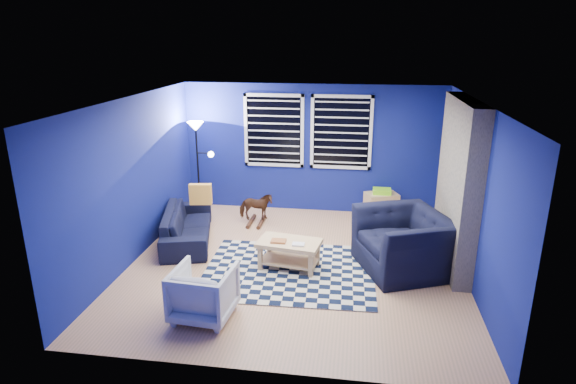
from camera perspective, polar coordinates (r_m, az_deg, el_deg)
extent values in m
plane|color=tan|center=(7.47, 0.86, -8.61)|extent=(5.00, 5.00, 0.00)
plane|color=white|center=(6.73, 0.96, 10.79)|extent=(5.00, 5.00, 0.00)
plane|color=navy|center=(9.40, 2.90, 5.09)|extent=(5.00, 0.00, 5.00)
plane|color=navy|center=(7.71, -17.84, 1.36)|extent=(0.00, 5.00, 5.00)
plane|color=navy|center=(7.14, 21.23, -0.33)|extent=(0.00, 5.00, 5.00)
cube|color=gray|center=(7.57, 19.50, 0.89)|extent=(0.26, 2.00, 2.50)
cube|color=black|center=(7.84, 17.81, -5.36)|extent=(0.04, 0.70, 0.60)
cube|color=gray|center=(7.95, 16.67, -7.38)|extent=(0.50, 1.20, 0.08)
cube|color=black|center=(9.41, -1.67, 7.29)|extent=(1.05, 0.02, 1.30)
cube|color=white|center=(9.29, -1.72, 11.41)|extent=(1.17, 0.05, 0.06)
cube|color=white|center=(9.54, -1.64, 3.27)|extent=(1.17, 0.05, 0.06)
cube|color=black|center=(9.27, 6.33, 7.04)|extent=(1.05, 0.02, 1.30)
cube|color=white|center=(9.16, 6.47, 11.21)|extent=(1.17, 0.05, 0.06)
cube|color=white|center=(9.41, 6.18, 2.96)|extent=(1.17, 0.05, 0.06)
cube|color=black|center=(8.98, 18.39, 4.56)|extent=(0.06, 1.00, 0.58)
cube|color=black|center=(8.97, 18.17, 4.58)|extent=(0.01, 0.92, 0.50)
cube|color=black|center=(7.27, 0.14, -9.33)|extent=(2.56, 2.07, 0.02)
imported|color=black|center=(8.38, -11.85, -3.89)|extent=(2.01, 1.20, 0.55)
imported|color=black|center=(7.37, 13.54, -5.80)|extent=(1.68, 1.58, 0.87)
imported|color=gray|center=(6.14, -9.97, -11.66)|extent=(0.77, 0.79, 0.67)
imported|color=#402014|center=(8.94, -3.83, -1.74)|extent=(0.38, 0.66, 0.52)
cube|color=#D5B578|center=(7.20, 0.14, -6.07)|extent=(0.99, 0.67, 0.06)
cube|color=#D5B578|center=(7.32, 0.14, -8.11)|extent=(0.90, 0.57, 0.03)
cube|color=#99562B|center=(7.15, -1.14, -5.83)|extent=(0.24, 0.19, 0.03)
cube|color=silver|center=(7.05, 1.24, -6.22)|extent=(0.20, 0.16, 0.03)
cube|color=#D5B578|center=(7.17, -3.20, -8.10)|extent=(0.07, 0.07, 0.37)
cube|color=#D5B578|center=(7.07, 3.05, -8.50)|extent=(0.07, 0.07, 0.37)
cube|color=#D5B578|center=(7.53, -2.58, -6.75)|extent=(0.07, 0.07, 0.37)
cube|color=#D5B578|center=(7.43, 3.35, -7.11)|extent=(0.07, 0.07, 0.37)
cube|color=#D5B578|center=(9.41, 10.97, -1.58)|extent=(0.69, 0.57, 0.49)
cube|color=black|center=(9.41, 10.97, -1.58)|extent=(0.60, 0.51, 0.39)
cube|color=#88F01C|center=(9.32, 11.07, 0.10)|extent=(0.41, 0.36, 0.09)
cylinder|color=black|center=(9.69, -10.31, -2.42)|extent=(0.23, 0.23, 0.03)
cylinder|color=black|center=(9.43, -10.59, 2.39)|extent=(0.03, 0.03, 1.70)
cone|color=white|center=(9.24, -10.90, 7.64)|extent=(0.31, 0.31, 0.17)
sphere|color=white|center=(9.21, -9.12, 4.43)|extent=(0.11, 0.11, 0.11)
cube|color=gold|center=(8.47, -10.33, -0.26)|extent=(0.40, 0.17, 0.36)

